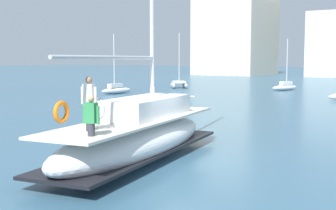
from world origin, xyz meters
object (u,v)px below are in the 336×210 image
object	(u,v)px
main_sailboat	(138,135)
moored_sloop_near	(116,89)
moored_sloop_far	(179,84)
moored_catamaran	(285,86)

from	to	relation	value
main_sailboat	moored_sloop_near	xyz separation A→B (m)	(-20.39, 23.84, -0.44)
moored_sloop_near	moored_sloop_far	size ratio (longest dim) A/B	0.91
moored_sloop_near	moored_catamaran	world-z (taller)	moored_sloop_near
moored_sloop_near	main_sailboat	bearing A→B (deg)	-49.47
main_sailboat	moored_sloop_near	world-z (taller)	main_sailboat
main_sailboat	moored_sloop_near	size ratio (longest dim) A/B	2.03
moored_sloop_near	moored_sloop_far	bearing A→B (deg)	87.64
main_sailboat	moored_catamaran	world-z (taller)	main_sailboat
moored_sloop_far	moored_catamaran	xyz separation A→B (m)	(12.52, 2.76, -0.06)
moored_sloop_near	moored_catamaran	distance (m)	19.38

